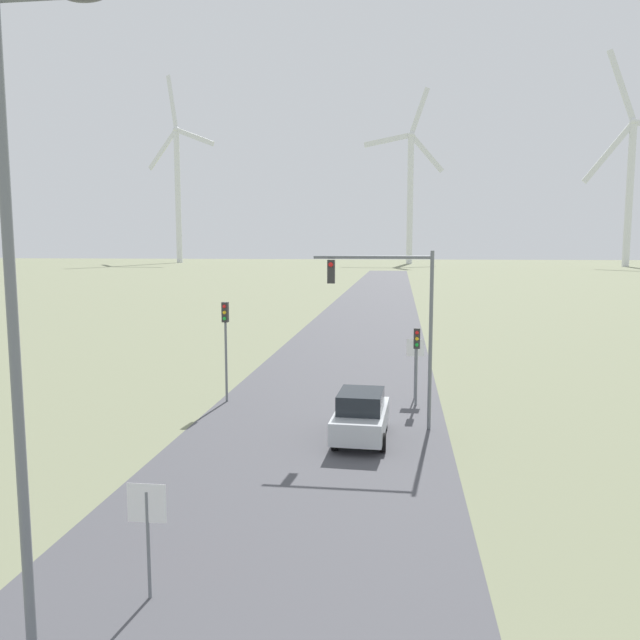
% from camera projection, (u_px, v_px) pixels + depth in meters
% --- Properties ---
extents(road_surface, '(10.00, 240.00, 0.01)m').
position_uv_depth(road_surface, '(361.00, 331.00, 51.60)').
color(road_surface, '#47474C').
rests_on(road_surface, ground).
extents(streetlamp, '(3.67, 0.32, 10.92)m').
position_uv_depth(streetlamp, '(9.00, 263.00, 10.05)').
color(streetlamp, slate).
rests_on(streetlamp, ground).
extents(stop_sign_near, '(0.81, 0.07, 2.41)m').
position_uv_depth(stop_sign_near, '(147.00, 519.00, 12.37)').
color(stop_sign_near, slate).
rests_on(stop_sign_near, ground).
extents(stop_sign_far, '(0.81, 0.07, 2.78)m').
position_uv_depth(stop_sign_far, '(415.00, 357.00, 28.67)').
color(stop_sign_far, slate).
rests_on(stop_sign_far, ground).
extents(traffic_light_post_near_left, '(0.28, 0.34, 4.54)m').
position_uv_depth(traffic_light_post_near_left, '(225.00, 330.00, 27.89)').
color(traffic_light_post_near_left, slate).
rests_on(traffic_light_post_near_left, ground).
extents(traffic_light_post_near_right, '(0.28, 0.34, 3.45)m').
position_uv_depth(traffic_light_post_near_right, '(417.00, 349.00, 27.39)').
color(traffic_light_post_near_right, slate).
rests_on(traffic_light_post_near_right, ground).
extents(traffic_light_mast_overhead, '(4.54, 0.35, 6.86)m').
position_uv_depth(traffic_light_mast_overhead, '(392.00, 304.00, 23.63)').
color(traffic_light_mast_overhead, slate).
rests_on(traffic_light_mast_overhead, ground).
extents(car_approaching, '(1.98, 4.18, 1.83)m').
position_uv_depth(car_approaching, '(361.00, 415.00, 22.65)').
color(car_approaching, '#B7BCC1').
rests_on(car_approaching, ground).
extents(wind_turbine_far_left, '(32.61, 17.74, 71.79)m').
position_uv_depth(wind_turbine_far_left, '(178.00, 182.00, 241.90)').
color(wind_turbine_far_left, silver).
rests_on(wind_turbine_far_left, ground).
extents(wind_turbine_left, '(29.37, 2.60, 63.51)m').
position_uv_depth(wind_turbine_left, '(410.00, 186.00, 229.02)').
color(wind_turbine_left, silver).
rests_on(wind_turbine_left, ground).
extents(wind_turbine_center, '(38.53, 4.27, 67.58)m').
position_uv_depth(wind_turbine_center, '(631.00, 176.00, 198.09)').
color(wind_turbine_center, silver).
rests_on(wind_turbine_center, ground).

